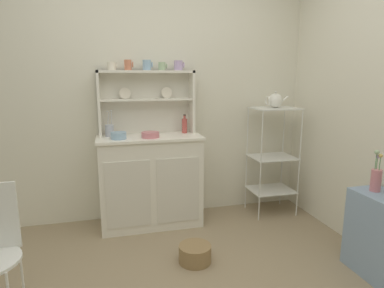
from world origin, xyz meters
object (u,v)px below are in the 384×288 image
Objects in this scene: floor_basket at (195,254)px; porcelain_teapot at (275,100)px; hutch_cabinet at (151,180)px; bakers_rack at (273,151)px; side_shelf_blue at (383,237)px; hutch_shelf_unit at (146,97)px; bowl_mixing_large at (119,136)px; utensil_jar at (110,130)px; flower_vase at (376,178)px; jam_bottle at (185,125)px; cup_cream_0 at (112,66)px.

porcelain_teapot is (1.03, 0.75, 1.12)m from floor_basket.
bakers_rack is at bearing -1.42° from hutch_cabinet.
side_shelf_blue reaches higher than floor_basket.
bowl_mixing_large is at bearing -140.46° from hutch_shelf_unit.
utensil_jar reaches higher than side_shelf_blue.
flower_vase is at bearing -79.18° from bakers_rack.
utensil_jar reaches higher than flower_vase.
bakers_rack is 8.06× the size of bowl_mixing_large.
jam_bottle is 0.60× the size of flower_vase.
cup_cream_0 reaches higher than bowl_mixing_large.
jam_bottle is (0.65, 0.16, 0.05)m from bowl_mixing_large.
side_shelf_blue is 1.56m from porcelain_teapot.
side_shelf_blue is at bearing -80.11° from porcelain_teapot.
porcelain_teapot reaches higher than flower_vase.
bakers_rack is at bearing -5.55° from cup_cream_0.
cup_cream_0 is at bearing 144.32° from flower_vase.
cup_cream_0 reaches higher than jam_bottle.
cup_cream_0 is 0.47× the size of jam_bottle.
hutch_shelf_unit is 6.56× the size of bowl_mixing_large.
floor_basket is 1.36m from utensil_jar.
jam_bottle is 1.71m from flower_vase.
porcelain_teapot is at bearing -7.38° from jam_bottle.
bowl_mixing_large is 0.45× the size of flower_vase.
floor_basket is (0.24, -0.94, -1.17)m from hutch_shelf_unit.
hutch_cabinet is at bearing -166.54° from jam_bottle.
floor_basket is 1.38× the size of jam_bottle.
cup_cream_0 is 0.64m from bowl_mixing_large.
bakers_rack is (1.27, -0.03, 0.22)m from hutch_cabinet.
porcelain_teapot is at bearing 100.90° from flower_vase.
cup_cream_0 is at bearing 42.29° from utensil_jar.
hutch_cabinet is 1.91m from flower_vase.
porcelain_teapot reaches higher than bakers_rack.
bakers_rack is at bearing 1.53° from bowl_mixing_large.
flower_vase is at bearing -38.18° from hutch_cabinet.
cup_cream_0 is (-1.80, 1.41, 1.22)m from side_shelf_blue.
hutch_cabinet is 0.63m from jam_bottle.
utensil_jar reaches higher than bakers_rack.
utensil_jar is (-1.63, 0.11, 0.27)m from bakers_rack.
hutch_cabinet is at bearing 139.08° from side_shelf_blue.
cup_cream_0 reaches higher than flower_vase.
porcelain_teapot is at bearing 99.89° from side_shelf_blue.
hutch_cabinet is 1.47m from porcelain_teapot.
jam_bottle is at bearing 172.63° from bakers_rack.
floor_basket is 1.46m from flower_vase.
bakers_rack is 1.81m from cup_cream_0.
utensil_jar is (-0.36, -0.08, -0.30)m from hutch_shelf_unit.
side_shelf_blue is 1.38m from floor_basket.
side_shelf_blue is 2.51× the size of utensil_jar.
flower_vase is (1.85, -1.25, -0.23)m from utensil_jar.
floor_basket is (0.24, -0.78, -0.38)m from hutch_cabinet.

